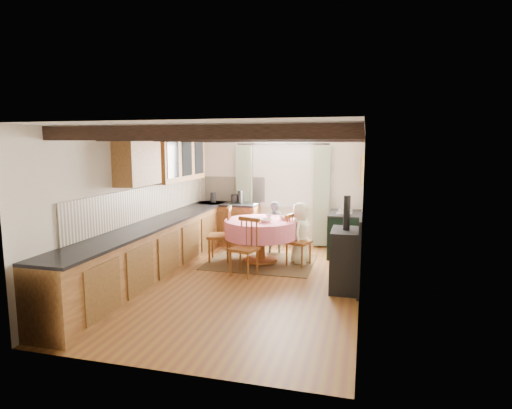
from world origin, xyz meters
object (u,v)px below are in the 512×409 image
(chair_left, at_px, (220,234))
(child_right, at_px, (300,233))
(chair_right, at_px, (299,240))
(dining_table, at_px, (261,241))
(cup, at_px, (269,217))
(aga_range, at_px, (344,234))
(cast_iron_stove, at_px, (346,243))
(child_far, at_px, (274,227))
(chair_near, at_px, (244,247))

(chair_left, xyz_separation_m, child_right, (1.49, 0.26, 0.05))
(chair_right, bearing_deg, child_right, 17.90)
(dining_table, bearing_deg, cup, 43.96)
(dining_table, relative_size, aga_range, 1.40)
(cup, bearing_deg, child_right, 3.93)
(cast_iron_stove, xyz_separation_m, child_right, (-0.88, 1.28, -0.15))
(aga_range, relative_size, cup, 8.80)
(chair_right, height_order, cup, chair_right)
(aga_range, xyz_separation_m, child_far, (-1.39, -0.16, 0.09))
(chair_left, height_order, child_right, child_right)
(child_far, bearing_deg, chair_near, 68.68)
(chair_left, distance_m, child_far, 1.21)
(cast_iron_stove, bearing_deg, chair_right, 128.39)
(chair_near, xyz_separation_m, aga_range, (1.57, 1.74, -0.05))
(dining_table, bearing_deg, chair_near, -95.57)
(chair_near, bearing_deg, child_far, 98.45)
(child_right, bearing_deg, chair_right, -172.84)
(aga_range, bearing_deg, chair_near, -132.04)
(child_far, height_order, child_right, child_right)
(chair_near, relative_size, chair_left, 0.93)
(chair_near, bearing_deg, cast_iron_stove, 5.17)
(dining_table, bearing_deg, aga_range, 31.52)
(child_right, bearing_deg, cast_iron_stove, -137.76)
(dining_table, distance_m, child_far, 0.77)
(chair_near, height_order, child_right, child_right)
(cup, bearing_deg, chair_near, -102.40)
(chair_near, xyz_separation_m, child_right, (0.80, 0.99, 0.08))
(chair_near, bearing_deg, chair_left, 148.18)
(chair_left, distance_m, chair_right, 1.49)
(chair_left, xyz_separation_m, chair_right, (1.49, 0.09, -0.05))
(chair_right, bearing_deg, chair_left, 111.91)
(child_far, bearing_deg, cup, 77.80)
(chair_left, xyz_separation_m, child_far, (0.87, 0.85, 0.01))
(chair_right, distance_m, child_right, 0.20)
(chair_right, distance_m, cup, 0.71)
(chair_right, xyz_separation_m, aga_range, (0.77, 0.92, -0.03))
(cast_iron_stove, distance_m, child_far, 2.40)
(dining_table, height_order, chair_near, chair_near)
(child_far, xyz_separation_m, child_right, (0.62, -0.59, 0.04))
(aga_range, xyz_separation_m, cast_iron_stove, (0.11, -2.03, 0.28))
(chair_right, relative_size, child_far, 0.89)
(chair_near, height_order, chair_right, chair_near)
(chair_left, height_order, child_far, child_far)
(dining_table, height_order, chair_left, chair_left)
(child_far, height_order, cup, child_far)
(chair_near, bearing_deg, child_right, 66.06)
(chair_right, distance_m, aga_range, 1.20)
(aga_range, height_order, child_far, child_far)
(chair_left, bearing_deg, chair_right, 82.39)
(chair_right, bearing_deg, aga_range, -21.43)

